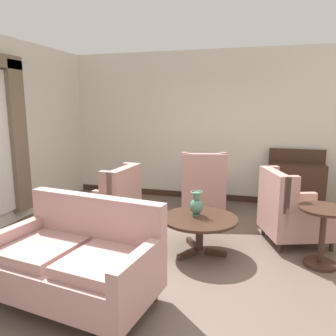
{
  "coord_description": "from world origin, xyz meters",
  "views": [
    {
      "loc": [
        0.91,
        -3.49,
        1.88
      ],
      "look_at": [
        -0.25,
        0.58,
        1.07
      ],
      "focal_mm": 35.26,
      "sensor_mm": 36.0,
      "label": 1
    }
  ],
  "objects_px": {
    "coffee_table": "(200,223)",
    "porcelain_vase": "(196,205)",
    "settee": "(77,261)",
    "sideboard": "(296,183)",
    "side_table": "(323,231)",
    "armchair_far_left": "(111,208)",
    "armchair_foreground_right": "(203,188)",
    "armchair_near_sideboard": "(291,213)"
  },
  "relations": [
    {
      "from": "coffee_table",
      "to": "porcelain_vase",
      "type": "xyz_separation_m",
      "value": [
        -0.06,
        0.06,
        0.22
      ]
    },
    {
      "from": "settee",
      "to": "sideboard",
      "type": "distance_m",
      "value": 4.29
    },
    {
      "from": "side_table",
      "to": "armchair_far_left",
      "type": "bearing_deg",
      "value": 178.35
    },
    {
      "from": "coffee_table",
      "to": "settee",
      "type": "xyz_separation_m",
      "value": [
        -0.93,
        -1.37,
        0.01
      ]
    },
    {
      "from": "coffee_table",
      "to": "armchair_foreground_right",
      "type": "xyz_separation_m",
      "value": [
        -0.24,
        1.59,
        0.05
      ]
    },
    {
      "from": "armchair_near_sideboard",
      "to": "armchair_far_left",
      "type": "bearing_deg",
      "value": 83.01
    },
    {
      "from": "armchair_near_sideboard",
      "to": "sideboard",
      "type": "bearing_deg",
      "value": -26.5
    },
    {
      "from": "porcelain_vase",
      "to": "armchair_near_sideboard",
      "type": "xyz_separation_m",
      "value": [
        1.2,
        0.61,
        -0.19
      ]
    },
    {
      "from": "armchair_near_sideboard",
      "to": "armchair_far_left",
      "type": "distance_m",
      "value": 2.5
    },
    {
      "from": "porcelain_vase",
      "to": "side_table",
      "type": "xyz_separation_m",
      "value": [
        1.51,
        -0.0,
        -0.19
      ]
    },
    {
      "from": "coffee_table",
      "to": "porcelain_vase",
      "type": "distance_m",
      "value": 0.23
    },
    {
      "from": "armchair_far_left",
      "to": "sideboard",
      "type": "distance_m",
      "value": 3.4
    },
    {
      "from": "armchair_near_sideboard",
      "to": "side_table",
      "type": "height_order",
      "value": "armchair_near_sideboard"
    },
    {
      "from": "porcelain_vase",
      "to": "sideboard",
      "type": "distance_m",
      "value": 2.62
    },
    {
      "from": "sideboard",
      "to": "armchair_far_left",
      "type": "bearing_deg",
      "value": -141.04
    },
    {
      "from": "sideboard",
      "to": "side_table",
      "type": "bearing_deg",
      "value": -87.2
    },
    {
      "from": "settee",
      "to": "armchair_far_left",
      "type": "distance_m",
      "value": 1.55
    },
    {
      "from": "porcelain_vase",
      "to": "armchair_near_sideboard",
      "type": "height_order",
      "value": "armchair_near_sideboard"
    },
    {
      "from": "settee",
      "to": "armchair_near_sideboard",
      "type": "xyz_separation_m",
      "value": [
        2.08,
        2.04,
        0.02
      ]
    },
    {
      "from": "coffee_table",
      "to": "side_table",
      "type": "xyz_separation_m",
      "value": [
        1.45,
        0.05,
        0.03
      ]
    },
    {
      "from": "coffee_table",
      "to": "armchair_far_left",
      "type": "xyz_separation_m",
      "value": [
        -1.3,
        0.13,
        0.04
      ]
    },
    {
      "from": "armchair_far_left",
      "to": "sideboard",
      "type": "height_order",
      "value": "sideboard"
    },
    {
      "from": "settee",
      "to": "armchair_foreground_right",
      "type": "distance_m",
      "value": 3.04
    },
    {
      "from": "settee",
      "to": "side_table",
      "type": "relative_size",
      "value": 2.31
    },
    {
      "from": "settee",
      "to": "armchair_near_sideboard",
      "type": "distance_m",
      "value": 2.91
    },
    {
      "from": "side_table",
      "to": "armchair_foreground_right",
      "type": "bearing_deg",
      "value": 137.66
    },
    {
      "from": "armchair_far_left",
      "to": "armchair_near_sideboard",
      "type": "bearing_deg",
      "value": 107.07
    },
    {
      "from": "coffee_table",
      "to": "settee",
      "type": "distance_m",
      "value": 1.66
    },
    {
      "from": "sideboard",
      "to": "settee",
      "type": "bearing_deg",
      "value": -122.03
    },
    {
      "from": "coffee_table",
      "to": "armchair_near_sideboard",
      "type": "xyz_separation_m",
      "value": [
        1.14,
        0.67,
        0.03
      ]
    },
    {
      "from": "coffee_table",
      "to": "armchair_far_left",
      "type": "distance_m",
      "value": 1.3
    },
    {
      "from": "settee",
      "to": "coffee_table",
      "type": "bearing_deg",
      "value": 63.9
    },
    {
      "from": "coffee_table",
      "to": "porcelain_vase",
      "type": "relative_size",
      "value": 3.03
    },
    {
      "from": "porcelain_vase",
      "to": "settee",
      "type": "bearing_deg",
      "value": -121.53
    },
    {
      "from": "porcelain_vase",
      "to": "sideboard",
      "type": "relative_size",
      "value": 0.29
    },
    {
      "from": "armchair_far_left",
      "to": "porcelain_vase",
      "type": "bearing_deg",
      "value": 91.24
    },
    {
      "from": "settee",
      "to": "armchair_far_left",
      "type": "xyz_separation_m",
      "value": [
        -0.36,
        1.5,
        0.03
      ]
    },
    {
      "from": "side_table",
      "to": "sideboard",
      "type": "xyz_separation_m",
      "value": [
        -0.11,
        2.21,
        0.05
      ]
    },
    {
      "from": "armchair_far_left",
      "to": "side_table",
      "type": "height_order",
      "value": "armchair_far_left"
    },
    {
      "from": "coffee_table",
      "to": "sideboard",
      "type": "height_order",
      "value": "sideboard"
    },
    {
      "from": "settee",
      "to": "sideboard",
      "type": "relative_size",
      "value": 1.51
    },
    {
      "from": "porcelain_vase",
      "to": "coffee_table",
      "type": "bearing_deg",
      "value": -45.17
    }
  ]
}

